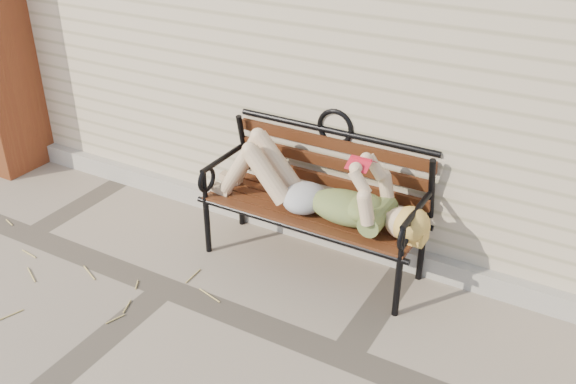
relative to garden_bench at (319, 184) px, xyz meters
The scene contains 4 objects.
ground 1.18m from the garden_bench, 130.83° to the right, with size 80.00×80.00×0.00m, color gray.
foundation_strip 0.85m from the garden_bench, 164.53° to the left, with size 8.00×0.10×0.15m, color #A6A096.
garden_bench is the anchor object (origin of this frame).
reading_woman 0.13m from the garden_bench, 84.11° to the right, with size 1.46×0.33×0.46m.
Camera 1 is at (2.29, -2.45, 2.50)m, focal length 40.00 mm.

